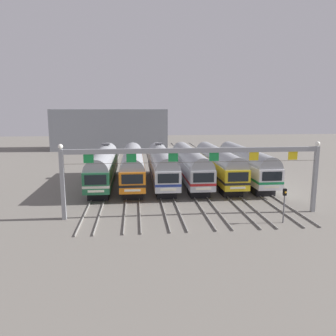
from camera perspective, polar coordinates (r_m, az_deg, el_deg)
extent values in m
plane|color=slate|center=(45.33, 1.33, -2.70)|extent=(160.00, 160.00, 0.00)
cube|color=gray|center=(61.87, -10.12, 0.72)|extent=(0.07, 70.00, 0.15)
cube|color=gray|center=(61.77, -8.80, 0.74)|extent=(0.07, 70.00, 0.15)
cube|color=gray|center=(61.69, -6.57, 0.78)|extent=(0.07, 70.00, 0.15)
cube|color=gray|center=(61.68, -5.24, 0.80)|extent=(0.07, 70.00, 0.15)
cube|color=gray|center=(61.74, -3.02, 0.84)|extent=(0.07, 70.00, 0.15)
cube|color=gray|center=(61.82, -1.69, 0.87)|extent=(0.07, 70.00, 0.15)
cube|color=gray|center=(62.03, 0.52, 0.90)|extent=(0.07, 70.00, 0.15)
cube|color=gray|center=(62.20, 1.83, 0.92)|extent=(0.07, 70.00, 0.15)
cube|color=gray|center=(62.55, 4.01, 0.96)|extent=(0.07, 70.00, 0.15)
cube|color=gray|center=(62.81, 5.30, 0.97)|extent=(0.07, 70.00, 0.15)
cube|color=gray|center=(63.31, 7.43, 1.01)|extent=(0.07, 70.00, 0.15)
cube|color=gray|center=(63.64, 8.69, 1.02)|extent=(0.07, 70.00, 0.15)
cube|color=#236B42|center=(44.75, -10.92, -0.14)|extent=(2.85, 18.00, 2.35)
cube|color=silver|center=(44.82, -10.91, -0.59)|extent=(2.88, 18.02, 0.28)
cylinder|color=gray|center=(44.56, -10.97, 1.34)|extent=(2.74, 17.64, 2.74)
cube|color=black|center=(35.86, -12.22, -1.99)|extent=(2.28, 0.06, 1.03)
cube|color=silver|center=(36.13, -12.15, -3.89)|extent=(1.71, 0.05, 0.24)
cube|color=black|center=(38.99, -11.66, -4.27)|extent=(2.28, 2.60, 1.05)
cube|color=black|center=(51.23, -10.23, -0.75)|extent=(2.28, 2.60, 1.05)
cube|color=#4C4C51|center=(49.34, -10.51, 4.02)|extent=(1.10, 1.10, 0.20)
cube|color=orange|center=(44.56, -6.01, -0.06)|extent=(2.85, 18.00, 2.35)
cube|color=black|center=(44.62, -6.00, -0.50)|extent=(2.88, 18.02, 0.28)
cylinder|color=gray|center=(44.37, -6.04, 1.44)|extent=(2.74, 17.64, 2.74)
cube|color=black|center=(35.62, -6.09, -1.90)|extent=(2.28, 0.06, 1.03)
cube|color=silver|center=(35.90, -6.05, -3.81)|extent=(1.71, 0.05, 0.24)
cube|color=black|center=(38.76, -6.00, -4.19)|extent=(2.28, 2.60, 1.05)
cube|color=black|center=(51.07, -5.95, -0.67)|extent=(2.28, 2.60, 1.05)
cube|color=silver|center=(44.70, -1.10, 0.03)|extent=(2.85, 18.00, 2.35)
cube|color=navy|center=(44.76, -1.10, -0.41)|extent=(2.88, 18.02, 0.28)
cylinder|color=gray|center=(44.50, -1.10, 1.52)|extent=(2.74, 17.64, 2.74)
cube|color=black|center=(35.79, 0.06, -1.78)|extent=(2.28, 0.06, 1.03)
cube|color=silver|center=(36.06, 0.06, -3.68)|extent=(1.71, 0.05, 0.24)
cube|color=black|center=(38.92, -0.34, -4.08)|extent=(2.28, 2.60, 1.05)
cube|color=black|center=(51.18, -1.66, -0.60)|extent=(2.28, 2.60, 1.05)
cube|color=#4C4C51|center=(49.29, -1.58, 4.18)|extent=(1.10, 1.10, 0.20)
cube|color=#B2B5BA|center=(45.16, 3.75, 0.12)|extent=(2.85, 18.00, 2.35)
cube|color=#B21E1E|center=(45.22, 3.75, -0.32)|extent=(2.88, 18.02, 0.28)
cylinder|color=gray|center=(44.97, 3.77, 1.59)|extent=(2.74, 17.64, 2.74)
cube|color=black|center=(36.36, 6.07, -1.65)|extent=(2.28, 0.06, 1.03)
cube|color=silver|center=(36.63, 6.04, -3.52)|extent=(1.71, 0.05, 0.24)
cube|color=black|center=(39.45, 5.22, -3.92)|extent=(2.28, 2.60, 1.05)
cube|color=black|center=(51.59, 2.59, -0.52)|extent=(2.28, 2.60, 1.05)
cube|color=gold|center=(45.93, 8.47, 0.20)|extent=(2.85, 18.00, 2.35)
cube|color=black|center=(46.00, 8.46, -0.23)|extent=(2.88, 18.02, 0.28)
cylinder|color=gray|center=(45.75, 8.51, 1.65)|extent=(2.74, 17.64, 2.74)
cube|color=black|center=(37.32, 11.84, -1.50)|extent=(2.28, 0.06, 1.03)
cube|color=silver|center=(37.59, 11.78, -3.33)|extent=(1.71, 0.05, 0.24)
cube|color=black|center=(40.34, 10.58, -3.74)|extent=(2.28, 2.60, 1.05)
cube|color=black|center=(52.27, 6.75, -0.44)|extent=(2.28, 2.60, 1.05)
cube|color=white|center=(47.01, 13.00, 0.28)|extent=(2.85, 18.00, 2.35)
cube|color=#198C4C|center=(47.07, 12.98, -0.15)|extent=(2.88, 18.02, 0.28)
cylinder|color=gray|center=(46.83, 13.06, 1.69)|extent=(2.74, 17.64, 2.74)
cube|color=black|center=(38.64, 17.27, -1.35)|extent=(2.28, 0.06, 1.03)
cube|color=silver|center=(38.90, 17.17, -3.11)|extent=(1.71, 0.05, 0.24)
cube|color=black|center=(41.56, 15.66, -3.54)|extent=(2.28, 2.60, 1.05)
cube|color=black|center=(53.22, 10.78, -0.36)|extent=(2.28, 2.60, 1.05)
cube|color=gray|center=(31.81, -17.46, -2.77)|extent=(0.36, 0.36, 6.50)
cube|color=gray|center=(35.65, 23.66, -1.79)|extent=(0.36, 0.36, 6.50)
cube|color=gray|center=(31.07, 4.41, 3.00)|extent=(23.95, 0.32, 0.44)
cube|color=#198C3F|center=(30.96, -13.34, 1.57)|extent=(0.90, 0.08, 0.80)
cube|color=#198C3F|center=(30.68, -6.24, 1.71)|extent=(0.90, 0.08, 0.80)
cube|color=#198C3F|center=(30.88, 0.89, 1.82)|extent=(0.90, 0.08, 0.80)
cube|color=#198C3F|center=(31.55, 7.82, 1.90)|extent=(0.90, 0.08, 0.80)
cube|color=yellow|center=(32.65, 14.37, 1.96)|extent=(0.90, 0.08, 0.80)
cube|color=yellow|center=(34.15, 20.43, 1.99)|extent=(0.90, 0.08, 0.80)
sphere|color=white|center=(31.23, -17.80, 3.50)|extent=(0.44, 0.44, 0.44)
sphere|color=white|center=(35.14, 24.07, 3.80)|extent=(0.44, 0.44, 0.44)
cylinder|color=#3F382D|center=(31.23, 4.38, 1.00)|extent=(23.95, 0.03, 0.03)
cylinder|color=#59595E|center=(31.63, 19.09, -6.05)|extent=(0.12, 0.12, 3.17)
cube|color=black|center=(31.32, 19.22, -3.88)|extent=(0.28, 0.24, 0.60)
sphere|color=orange|center=(31.19, 19.33, -3.94)|extent=(0.18, 0.18, 0.18)
cube|color=gray|center=(84.65, -9.71, 6.53)|extent=(27.39, 10.00, 9.75)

